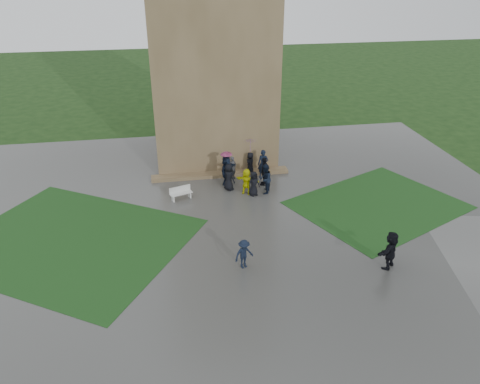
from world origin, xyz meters
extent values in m
plane|color=black|center=(0.00, 0.00, 0.00)|extent=(120.00, 120.00, 0.00)
cube|color=#383835|center=(0.00, 2.00, 0.01)|extent=(34.00, 34.00, 0.02)
cube|color=#133612|center=(-8.50, 4.00, 0.03)|extent=(14.10, 13.46, 0.01)
cube|color=#133612|center=(8.50, 5.00, 0.03)|extent=(11.12, 10.15, 0.01)
cube|color=brown|center=(0.00, 15.00, 9.00)|extent=(8.00, 8.00, 18.00)
cube|color=brown|center=(0.00, 10.60, 0.13)|extent=(9.00, 0.80, 0.22)
cube|color=silver|center=(-2.74, 7.68, 0.41)|extent=(1.38, 0.79, 0.05)
cube|color=silver|center=(-3.24, 7.51, 0.21)|extent=(0.18, 0.36, 0.37)
cube|color=silver|center=(-2.23, 7.84, 0.21)|extent=(0.18, 0.36, 0.37)
cube|color=silver|center=(-2.80, 7.86, 0.61)|extent=(1.27, 0.46, 0.35)
imported|color=black|center=(2.54, 8.81, 0.95)|extent=(1.03, 1.25, 1.85)
imported|color=black|center=(2.70, 9.87, 0.96)|extent=(0.80, 0.65, 1.89)
imported|color=black|center=(1.98, 10.55, 0.78)|extent=(0.51, 0.75, 1.53)
imported|color=#3B3C40|center=(0.73, 9.98, 0.80)|extent=(0.67, 0.65, 1.56)
imported|color=black|center=(0.22, 9.27, 0.99)|extent=(1.48, 1.87, 1.93)
imported|color=black|center=(0.25, 8.47, 0.87)|extent=(0.94, 1.01, 1.71)
imported|color=#CACF0C|center=(1.22, 7.75, 0.83)|extent=(1.55, 1.29, 1.63)
imported|color=black|center=(1.61, 7.48, 0.79)|extent=(0.90, 0.77, 1.54)
imported|color=black|center=(2.35, 7.67, 0.96)|extent=(0.83, 1.04, 1.87)
imported|color=#C14F8A|center=(0.22, 9.27, 1.92)|extent=(0.74, 0.74, 0.65)
imported|color=#743491|center=(1.98, 10.55, 2.03)|extent=(0.95, 0.95, 0.87)
imported|color=black|center=(-0.26, 0.34, 0.75)|extent=(1.06, 0.80, 1.46)
imported|color=black|center=(6.35, -0.77, 0.95)|extent=(1.73, 1.59, 1.87)
camera|label=1|loc=(-3.45, -17.24, 12.96)|focal=35.00mm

